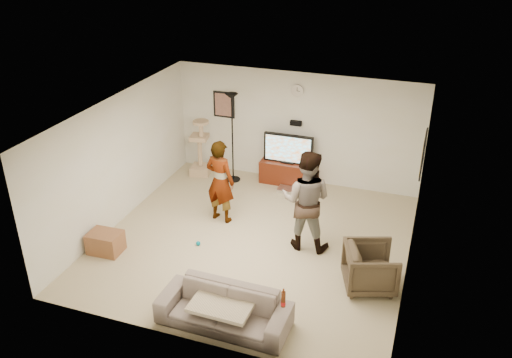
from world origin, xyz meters
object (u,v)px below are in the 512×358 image
(beer_bottle, at_px, (283,299))
(floor_lamp, at_px, (232,138))
(tv_stand, at_px, (288,173))
(person_left, at_px, (220,181))
(cat_tree, at_px, (200,147))
(side_table, at_px, (106,242))
(sofa, at_px, (224,308))
(armchair, at_px, (370,268))
(tv, at_px, (288,149))
(person_right, at_px, (306,200))

(beer_bottle, bearing_deg, floor_lamp, 119.33)
(tv_stand, distance_m, person_left, 2.21)
(floor_lamp, relative_size, cat_tree, 1.51)
(tv_stand, distance_m, floor_lamp, 1.46)
(tv_stand, relative_size, side_table, 2.11)
(beer_bottle, bearing_deg, person_left, 127.07)
(side_table, bearing_deg, sofa, -21.18)
(beer_bottle, relative_size, armchair, 0.31)
(tv, bearing_deg, floor_lamp, -167.72)
(sofa, height_order, side_table, sofa)
(cat_tree, height_order, armchair, cat_tree)
(beer_bottle, xyz_separation_m, side_table, (-3.63, 1.06, -0.50))
(side_table, bearing_deg, beer_bottle, -16.26)
(tv_stand, bearing_deg, armchair, -53.98)
(tv, distance_m, side_table, 4.43)
(floor_lamp, distance_m, cat_tree, 0.90)
(tv, relative_size, cat_tree, 0.82)
(tv_stand, height_order, person_left, person_left)
(sofa, distance_m, beer_bottle, 0.99)
(sofa, bearing_deg, floor_lamp, 110.95)
(tv_stand, xyz_separation_m, beer_bottle, (1.33, -4.79, 0.44))
(floor_lamp, bearing_deg, sofa, -70.03)
(person_left, relative_size, side_table, 2.90)
(tv_stand, xyz_separation_m, sofa, (0.43, -4.79, 0.03))
(tv_stand, distance_m, tv, 0.58)
(person_right, relative_size, armchair, 2.30)
(cat_tree, xyz_separation_m, person_right, (3.05, -2.13, 0.26))
(tv_stand, bearing_deg, beer_bottle, -74.49)
(beer_bottle, relative_size, side_table, 0.43)
(floor_lamp, relative_size, armchair, 2.51)
(tv, distance_m, floor_lamp, 1.25)
(person_right, relative_size, sofa, 0.96)
(tv_stand, height_order, beer_bottle, beer_bottle)
(side_table, bearing_deg, person_left, 49.11)
(person_right, bearing_deg, person_left, -12.97)
(floor_lamp, relative_size, sofa, 1.05)
(armchair, bearing_deg, side_table, 77.81)
(sofa, bearing_deg, person_left, 114.50)
(tv_stand, bearing_deg, side_table, -121.68)
(floor_lamp, distance_m, armchair, 4.62)
(tv_stand, xyz_separation_m, person_right, (1.01, -2.35, 0.68))
(person_right, bearing_deg, side_table, 21.19)
(floor_lamp, xyz_separation_m, sofa, (1.64, -4.52, -0.74))
(floor_lamp, xyz_separation_m, person_right, (2.22, -2.09, -0.08))
(tv, relative_size, person_right, 0.59)
(tv_stand, height_order, tv, tv)
(person_left, height_order, armchair, person_left)
(cat_tree, relative_size, beer_bottle, 5.40)
(tv_stand, height_order, side_table, tv_stand)
(tv, height_order, floor_lamp, floor_lamp)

